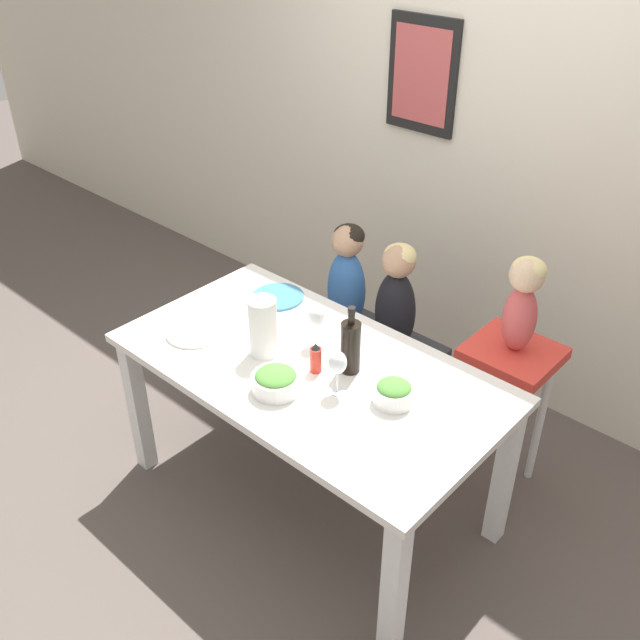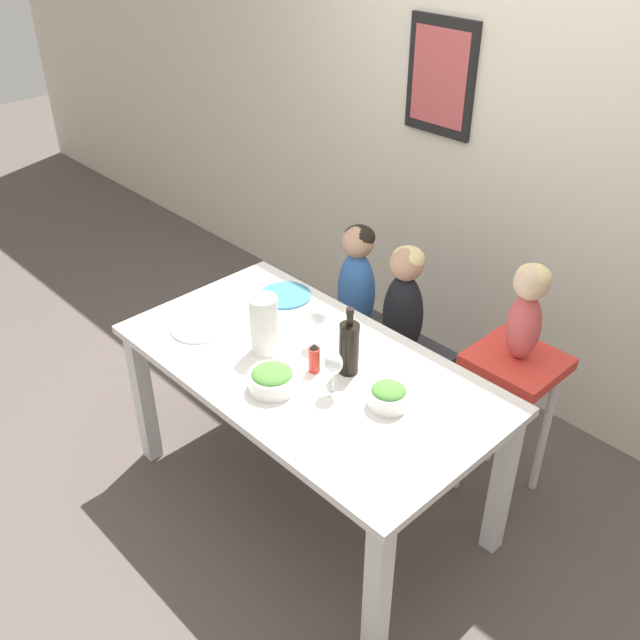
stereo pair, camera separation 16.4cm
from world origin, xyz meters
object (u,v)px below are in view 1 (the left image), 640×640
Objects in this scene: chair_far_center at (392,361)px; person_child_center at (396,297)px; chair_right_highchair at (508,380)px; person_baby_right at (523,297)px; chair_far_left at (345,338)px; wine_bottle at (351,346)px; salad_bowl_small at (394,392)px; person_child_left at (347,275)px; paper_towel_roll at (263,327)px; salad_bowl_large at (276,381)px; dinner_plate_back_left at (278,297)px; wine_glass_near at (338,364)px; wine_glass_far at (316,317)px; dinner_plate_front_left at (194,333)px.

person_child_center is at bearing 90.00° from chair_far_center.
person_baby_right is (0.00, 0.00, 0.41)m from chair_right_highchair.
chair_far_left is 1.06× the size of person_baby_right.
wine_bottle is at bearing -70.20° from chair_far_center.
person_baby_right reaches higher than salad_bowl_small.
chair_right_highchair is 0.92m from person_child_left.
paper_towel_roll is 1.37× the size of salad_bowl_large.
wine_glass_near is at bearing -27.24° from dinner_plate_back_left.
paper_towel_roll is at bearing -156.20° from wine_bottle.
chair_right_highchair is 0.68m from salad_bowl_small.
chair_right_highchair is at bearing 64.17° from wine_glass_near.
chair_far_center is at bearing 80.33° from paper_towel_roll.
person_child_left reaches higher than chair_far_left.
chair_far_left is 2.95× the size of salad_bowl_small.
salad_bowl_large is (-0.52, -0.86, 0.22)m from chair_right_highchair.
wine_glass_near is (-0.35, -0.72, -0.10)m from person_baby_right.
salad_bowl_small is at bearing 10.00° from paper_towel_roll.
dinner_plate_back_left is at bearing 161.75° from wine_bottle.
salad_bowl_small is 0.63× the size of dinner_plate_back_left.
salad_bowl_large is (-0.18, -0.15, -0.09)m from wine_glass_near.
salad_bowl_small is (0.75, -0.62, 0.42)m from chair_far_left.
salad_bowl_large is 0.77× the size of dinner_plate_back_left.
chair_right_highchair is 0.63m from person_child_center.
person_child_center is 3.06× the size of wine_glass_far.
wine_glass_near reaches higher than chair_right_highchair.
person_baby_right is 1.67× the size of paper_towel_roll.
person_baby_right is 1.76× the size of dinner_plate_front_left.
person_baby_right is at bearing 41.07° from wine_glass_far.
wine_bottle is 0.26m from salad_bowl_small.
salad_bowl_large is at bearing -4.06° from dinner_plate_front_left.
person_baby_right is 1.45× the size of wine_bottle.
chair_far_center is 0.37m from person_child_center.
dinner_plate_front_left is (-0.90, -0.20, -0.04)m from salad_bowl_small.
paper_towel_roll is at bearing 146.18° from salad_bowl_large.
person_baby_right is at bearing 58.86° from salad_bowl_large.
person_child_left reaches higher than salad_bowl_large.
person_child_center is at bearing 0.21° from chair_far_left.
chair_far_left is 0.47m from person_child_center.
salad_bowl_small is (-0.15, -0.62, 0.22)m from chair_right_highchair.
chair_far_center is 0.60× the size of chair_right_highchair.
salad_bowl_large is (0.08, -0.86, 0.42)m from chair_far_center.
wine_bottle reaches higher than wine_glass_near.
paper_towel_roll is (-0.73, -0.73, -0.11)m from person_baby_right.
person_child_left is 0.94m from person_baby_right.
paper_towel_roll reaches higher than dinner_plate_front_left.
wine_glass_near is at bearing -69.96° from chair_far_center.
chair_far_center is 0.64m from chair_right_highchair.
dinner_plate_back_left is at bearing 134.41° from salad_bowl_large.
wine_bottle is at bearing -124.62° from chair_right_highchair.
dinner_plate_front_left is (-0.14, -0.83, 0.01)m from person_child_left.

